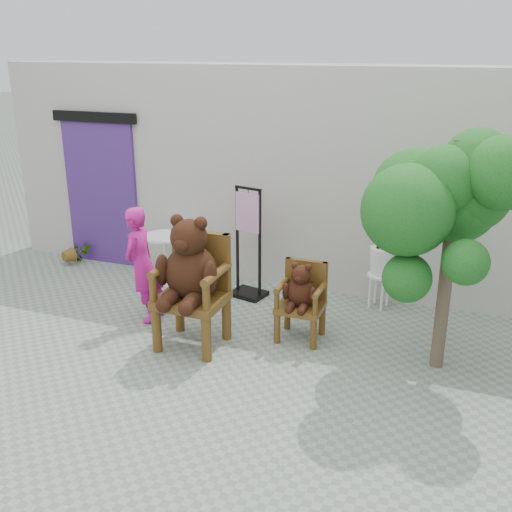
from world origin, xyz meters
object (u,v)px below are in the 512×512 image
Objects in this scene: chair_big at (191,273)px; tree at (445,195)px; person at (143,265)px; cafe_table at (165,253)px; chair_small at (301,294)px; display_stand at (248,255)px; stool_bucket at (381,261)px.

tree is at bearing 11.62° from chair_big.
person is 0.57× the size of tree.
person is at bearing 154.91° from chair_big.
tree reaches higher than cafe_table.
chair_small is at bearing 28.08° from chair_big.
chair_small is at bearing -23.14° from cafe_table.
display_stand is at bearing 86.79° from chair_big.
chair_big is 1.54m from display_stand.
stool_bucket is (0.70, 1.19, 0.09)m from chair_small.
display_stand is (0.08, 1.52, -0.29)m from chair_big.
person is at bearing -152.82° from stool_bucket.
chair_small is at bearing -120.59° from stool_bucket.
stool_bucket is at bearing 120.90° from tree.
chair_big is at bearing -168.38° from tree.
cafe_table is at bearing -164.09° from person.
cafe_table is at bearing -169.44° from display_stand.
display_stand is (-1.02, 0.93, 0.03)m from chair_small.
chair_big is at bearing -80.08° from display_stand.
chair_big is at bearing 64.44° from person.
person is 0.98× the size of stool_bucket.
display_stand reaches higher than stool_bucket.
chair_big is 1.01× the size of display_stand.
tree is (1.45, -0.06, 1.29)m from chair_small.
chair_big is 1.08× the size of person.
stool_bucket is at bearing 21.72° from display_stand.
tree reaches higher than stool_bucket.
chair_small is at bearing 94.81° from person.
stool_bucket is (1.72, 0.26, 0.06)m from display_stand.
person is at bearing -174.72° from chair_small.
tree reaches higher than display_stand.
chair_small is 0.66× the size of person.
person is at bearing -73.62° from cafe_table.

